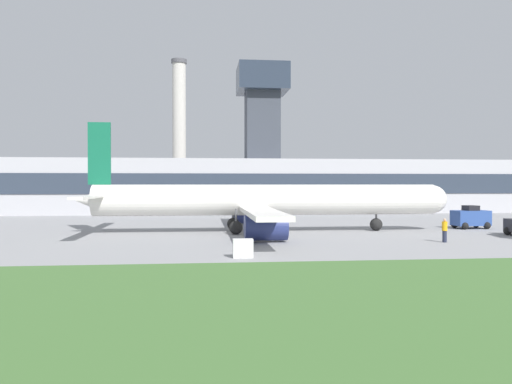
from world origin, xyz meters
TOP-DOWN VIEW (x-y plane):
  - ground_plane at (0.00, 0.00)m, footprint 400.00×400.00m
  - terminal_building at (0.18, 33.61)m, footprint 87.97×15.37m
  - smokestack_left at (-11.88, 62.80)m, footprint 3.29×3.29m
  - airplane at (-1.36, -0.04)m, footprint 34.43×30.69m
  - pushback_tug at (19.58, 1.18)m, footprint 3.55×2.62m
  - ground_crew_person at (11.43, -9.62)m, footprint 0.56×0.56m
  - utility_cabinet at (-4.39, -15.82)m, footprint 1.20×0.68m

SIDE VIEW (x-z plane):
  - ground_plane at x=0.00m, z-range 0.00..0.00m
  - utility_cabinet at x=-4.39m, z-range 0.00..1.12m
  - ground_crew_person at x=11.43m, z-range 0.02..1.83m
  - pushback_tug at x=19.58m, z-range -0.11..2.18m
  - airplane at x=-1.36m, z-range -2.18..7.72m
  - terminal_building at x=0.18m, z-range -6.93..16.28m
  - smokestack_left at x=-11.88m, z-range 0.13..31.21m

